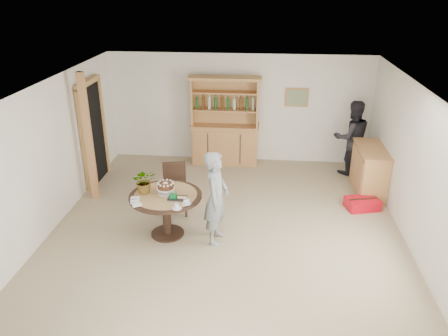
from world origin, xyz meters
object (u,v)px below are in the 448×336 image
dining_table (166,203)px  teen_boy (216,198)px  adult_person (352,138)px  red_suitcase (362,204)px  dining_chair (175,185)px  hutch (225,135)px  sideboard (370,170)px

dining_table → teen_boy: 0.88m
teen_boy → adult_person: (2.63, 3.02, 0.04)m
dining_table → red_suitcase: bearing=19.7°
dining_chair → teen_boy: size_ratio=0.60×
hutch → dining_table: size_ratio=1.70×
dining_table → adult_person: bearing=40.0°
sideboard → adult_person: size_ratio=0.76×
adult_person → sideboard: bearing=93.1°
hutch → red_suitcase: 3.49m
teen_boy → adult_person: size_ratio=0.95×
red_suitcase → teen_boy: bearing=-168.3°
sideboard → teen_boy: size_ratio=0.80×
dining_chair → adult_person: (3.50, 2.09, 0.29)m
hutch → dining_table: bearing=-101.9°
teen_boy → hutch: bearing=9.5°
adult_person → teen_boy: bearing=37.4°
sideboard → dining_table: 4.23m
dining_table → dining_chair: size_ratio=1.27×
dining_chair → red_suitcase: 3.55m
sideboard → adult_person: (-0.24, 0.92, 0.36)m
hutch → red_suitcase: size_ratio=2.98×
teen_boy → sideboard: bearing=-47.1°
sideboard → adult_person: bearing=104.7°
teen_boy → adult_person: bearing=-34.4°
dining_chair → teen_boy: teen_boy is taller
sideboard → teen_boy: 3.58m
adult_person → red_suitcase: 1.83m
adult_person → red_suitcase: adult_person is taller
hutch → adult_person: hutch is taller
hutch → adult_person: size_ratio=1.23×
teen_boy → red_suitcase: bearing=-56.3°
dining_table → red_suitcase: (3.48, 1.24, -0.50)m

